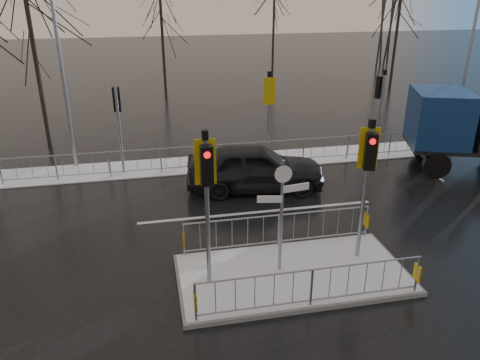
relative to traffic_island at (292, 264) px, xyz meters
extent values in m
plane|color=black|center=(0.01, -0.01, -0.39)|extent=(120.00, 120.00, 0.00)
cube|color=white|center=(0.01, 8.59, -0.37)|extent=(30.00, 2.00, 0.04)
cube|color=silver|center=(0.01, 3.79, -0.39)|extent=(8.00, 0.15, 0.01)
cube|color=#63635F|center=(0.01, -0.01, -0.33)|extent=(6.00, 3.00, 0.12)
cube|color=white|center=(0.01, -0.01, -0.26)|extent=(5.85, 2.85, 0.03)
cube|color=gold|center=(-2.69, -1.39, 0.28)|extent=(0.05, 0.28, 0.42)
cube|color=gold|center=(2.71, -1.39, 0.28)|extent=(0.05, 0.28, 0.42)
cube|color=gold|center=(-2.69, 1.37, 0.28)|extent=(0.05, 0.28, 0.42)
cube|color=gold|center=(2.71, 1.37, 0.28)|extent=(0.05, 0.28, 0.42)
cylinder|color=gray|center=(-2.19, -0.01, 1.63)|extent=(0.11, 0.11, 3.80)
cube|color=black|center=(-2.19, -0.19, 2.98)|extent=(0.28, 0.22, 0.95)
cylinder|color=red|center=(-2.19, -0.30, 3.28)|extent=(0.16, 0.04, 0.16)
cube|color=#C4A40B|center=(-2.19, 0.06, 2.98)|extent=(0.50, 0.03, 1.10)
cube|color=black|center=(-2.19, -0.01, 3.65)|extent=(0.14, 0.14, 0.22)
cylinder|color=gray|center=(2.01, 0.39, 1.58)|extent=(0.11, 0.11, 3.70)
cube|color=black|center=(1.96, 0.22, 2.88)|extent=(0.33, 0.28, 0.95)
cylinder|color=red|center=(1.94, 0.11, 3.18)|extent=(0.16, 0.08, 0.16)
cube|color=#C4A40B|center=(2.03, 0.46, 2.88)|extent=(0.49, 0.16, 1.10)
cube|color=black|center=(2.01, 0.39, 3.55)|extent=(0.14, 0.14, 0.22)
cylinder|color=gray|center=(-0.29, 0.19, 1.28)|extent=(0.09, 0.09, 3.10)
cube|color=silver|center=(0.06, 0.19, 2.08)|extent=(0.70, 0.14, 0.18)
cube|color=silver|center=(-0.61, 0.19, 1.83)|extent=(0.62, 0.15, 0.18)
cylinder|color=silver|center=(-0.29, 0.16, 2.48)|extent=(0.44, 0.03, 0.44)
cylinder|color=gray|center=(-4.49, 8.29, 1.40)|extent=(0.11, 0.11, 3.50)
cube|color=black|center=(-4.49, 8.47, 2.60)|extent=(0.28, 0.22, 0.95)
cylinder|color=red|center=(-4.49, 8.58, 2.90)|extent=(0.16, 0.04, 0.16)
cylinder|color=gray|center=(1.51, 8.29, 1.45)|extent=(0.11, 0.11, 3.60)
cube|color=black|center=(1.51, 8.47, 2.70)|extent=(0.28, 0.22, 0.95)
cylinder|color=red|center=(1.51, 8.58, 3.00)|extent=(0.16, 0.04, 0.16)
cube|color=#C4A40B|center=(1.51, 8.22, 2.70)|extent=(0.50, 0.03, 1.10)
cube|color=black|center=(1.51, 8.29, 3.37)|extent=(0.14, 0.14, 0.22)
cylinder|color=gray|center=(6.51, 8.29, 1.40)|extent=(0.11, 0.11, 3.50)
cube|color=black|center=(6.46, 8.46, 2.60)|extent=(0.33, 0.28, 0.95)
cylinder|color=red|center=(6.44, 8.57, 2.90)|extent=(0.16, 0.08, 0.16)
cube|color=black|center=(6.51, 8.29, 3.27)|extent=(0.14, 0.14, 0.22)
imported|color=black|center=(0.36, 5.70, 0.47)|extent=(5.27, 2.67, 1.72)
cylinder|color=black|center=(7.58, 5.32, 0.14)|extent=(1.10, 0.65, 1.05)
cylinder|color=black|center=(8.31, 7.41, 0.14)|extent=(1.10, 0.65, 1.05)
cube|color=navy|center=(8.05, 6.33, 1.78)|extent=(2.82, 3.08, 2.11)
cube|color=black|center=(9.01, 5.99, 2.20)|extent=(0.74, 2.00, 1.16)
cube|color=#2D3033|center=(7.45, 6.54, 0.61)|extent=(0.92, 2.33, 0.37)
cube|color=black|center=(9.29, 5.89, 1.63)|extent=(0.91, 2.41, 1.58)
cylinder|color=black|center=(-7.99, 12.49, 3.29)|extent=(0.20, 0.20, 7.36)
cylinder|color=black|center=(-1.99, 21.99, 3.06)|extent=(0.19, 0.19, 6.90)
cylinder|color=black|center=(6.01, 23.99, 2.60)|extent=(0.16, 0.16, 5.98)
cylinder|color=black|center=(14.01, 20.99, 3.29)|extent=(0.20, 0.20, 7.36)
cylinder|color=gray|center=(10.51, 8.49, 3.61)|extent=(0.14, 0.14, 8.00)
cylinder|color=gray|center=(-6.49, 9.49, 3.71)|extent=(0.14, 0.14, 8.20)
camera|label=1|loc=(-3.43, -9.85, 6.78)|focal=35.00mm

